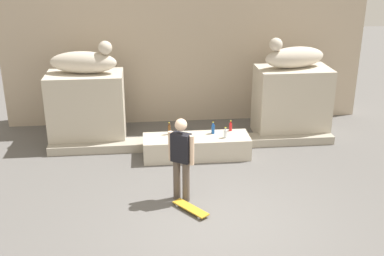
{
  "coord_description": "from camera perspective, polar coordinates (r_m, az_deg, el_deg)",
  "views": [
    {
      "loc": [
        -1.16,
        -7.48,
        4.69
      ],
      "look_at": [
        -0.2,
        1.72,
        1.1
      ],
      "focal_mm": 45.12,
      "sensor_mm": 36.0,
      "label": 1
    }
  ],
  "objects": [
    {
      "name": "skateboard",
      "position": [
        9.07,
        -0.16,
        -9.47
      ],
      "size": [
        0.65,
        0.76,
        0.08
      ],
      "rotation": [
        0.0,
        0.0,
        2.22
      ],
      "color": "gold",
      "rests_on": "ground_plane"
    },
    {
      "name": "bottle_clear",
      "position": [
        11.0,
        3.97,
        -0.67
      ],
      "size": [
        0.08,
        0.08,
        0.26
      ],
      "color": "silver",
      "rests_on": "ledge_block"
    },
    {
      "name": "bottle_red",
      "position": [
        11.42,
        4.58,
        0.15
      ],
      "size": [
        0.07,
        0.07,
        0.26
      ],
      "color": "red",
      "rests_on": "ledge_block"
    },
    {
      "name": "statue_reclining_right",
      "position": [
        12.22,
        11.91,
        8.26
      ],
      "size": [
        1.69,
        0.93,
        0.78
      ],
      "rotation": [
        0.0,
        0.0,
        3.38
      ],
      "color": "beige",
      "rests_on": "pedestal_right"
    },
    {
      "name": "pedestal_right",
      "position": [
        12.54,
        11.65,
        3.08
      ],
      "size": [
        1.81,
        1.12,
        1.76
      ],
      "primitive_type": "cube",
      "color": "beige",
      "rests_on": "ground_plane"
    },
    {
      "name": "stair_step",
      "position": [
        11.77,
        0.2,
        -1.74
      ],
      "size": [
        6.93,
        0.5,
        0.2
      ],
      "primitive_type": "cube",
      "color": "#A9A08F",
      "rests_on": "ground_plane"
    },
    {
      "name": "bottle_brown",
      "position": [
        11.18,
        -2.71,
        -0.17
      ],
      "size": [
        0.06,
        0.06,
        0.3
      ],
      "color": "#593314",
      "rests_on": "ledge_block"
    },
    {
      "name": "bottle_blue",
      "position": [
        11.23,
        2.5,
        -0.09
      ],
      "size": [
        0.08,
        0.08,
        0.29
      ],
      "color": "#194C99",
      "rests_on": "ledge_block"
    },
    {
      "name": "pedestal_left",
      "position": [
        12.06,
        -12.3,
        2.3
      ],
      "size": [
        1.81,
        1.12,
        1.76
      ],
      "primitive_type": "cube",
      "color": "beige",
      "rests_on": "ground_plane"
    },
    {
      "name": "statue_reclining_left",
      "position": [
        11.73,
        -12.57,
        7.68
      ],
      "size": [
        1.67,
        0.82,
        0.78
      ],
      "rotation": [
        0.0,
        0.0,
        -0.17
      ],
      "color": "beige",
      "rests_on": "pedestal_left"
    },
    {
      "name": "ground_plane",
      "position": [
        8.9,
        2.49,
        -10.6
      ],
      "size": [
        40.0,
        40.0,
        0.0
      ],
      "primitive_type": "plane",
      "color": "#605E5B"
    },
    {
      "name": "ledge_block",
      "position": [
        11.17,
        0.52,
        -2.22
      ],
      "size": [
        2.45,
        0.79,
        0.5
      ],
      "primitive_type": "cube",
      "color": "beige",
      "rests_on": "ground_plane"
    },
    {
      "name": "skater",
      "position": [
        9.07,
        -1.28,
        -3.36
      ],
      "size": [
        0.47,
        0.36,
        1.67
      ],
      "rotation": [
        0.0,
        0.0,
        2.56
      ],
      "color": "brown",
      "rests_on": "ground_plane"
    }
  ]
}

